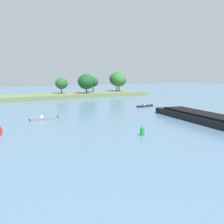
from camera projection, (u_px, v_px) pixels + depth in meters
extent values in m
cube|color=#66754C|center=(74.00, 95.00, 121.41)|extent=(65.13, 15.58, 1.62)
cylinder|color=#513823|center=(62.00, 91.00, 120.44)|extent=(0.44, 0.44, 2.04)
ellipsoid|color=#235B28|center=(61.00, 83.00, 120.04)|extent=(5.04, 5.04, 4.53)
cylinder|color=#513823|center=(86.00, 91.00, 121.18)|extent=(0.44, 0.44, 2.00)
ellipsoid|color=#194C23|center=(86.00, 82.00, 120.68)|extent=(6.95, 6.95, 6.25)
cylinder|color=#513823|center=(93.00, 89.00, 129.24)|extent=(0.44, 0.44, 2.56)
ellipsoid|color=#194C23|center=(93.00, 82.00, 128.83)|extent=(4.63, 4.63, 4.17)
cylinder|color=#513823|center=(119.00, 89.00, 134.51)|extent=(0.44, 0.44, 2.51)
ellipsoid|color=#2D6B33|center=(119.00, 80.00, 134.01)|extent=(6.51, 6.51, 5.86)
cylinder|color=#513823|center=(117.00, 88.00, 136.19)|extent=(0.44, 0.44, 2.71)
ellipsoid|color=#235B28|center=(117.00, 79.00, 135.64)|extent=(6.99, 6.99, 6.30)
cube|color=black|center=(207.00, 119.00, 59.74)|extent=(14.26, 33.69, 1.30)
cube|color=black|center=(202.00, 114.00, 61.03)|extent=(10.81, 23.81, 0.50)
cube|color=black|center=(166.00, 110.00, 74.99)|extent=(4.40, 2.00, 1.17)
cube|color=slate|center=(43.00, 119.00, 63.31)|extent=(6.04, 1.66, 0.41)
cube|color=white|center=(41.00, 117.00, 63.02)|extent=(0.53, 0.71, 0.50)
cube|color=black|center=(57.00, 117.00, 64.93)|extent=(0.29, 0.33, 0.56)
cube|color=black|center=(145.00, 106.00, 87.77)|extent=(5.85, 1.67, 0.39)
cube|color=beige|center=(144.00, 105.00, 87.45)|extent=(0.54, 0.66, 0.50)
cube|color=black|center=(152.00, 105.00, 89.63)|extent=(0.30, 0.34, 0.56)
cylinder|color=red|center=(0.00, 132.00, 47.50)|extent=(0.70, 0.70, 1.20)
cone|color=red|center=(0.00, 126.00, 47.37)|extent=(0.49, 0.49, 0.70)
cylinder|color=green|center=(142.00, 132.00, 47.30)|extent=(0.70, 0.70, 1.20)
cone|color=green|center=(142.00, 126.00, 47.17)|extent=(0.49, 0.49, 0.70)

